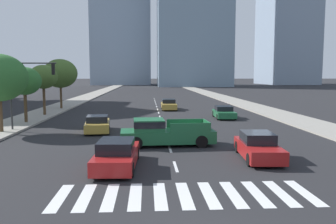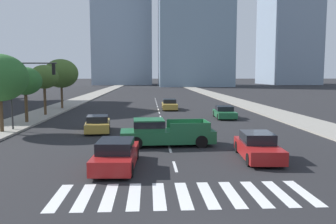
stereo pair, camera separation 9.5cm
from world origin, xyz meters
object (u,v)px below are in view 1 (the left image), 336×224
(street_tree_fourth, at_px, (60,74))
(sedan_gold_0, at_px, (169,105))
(sedan_green_4, at_px, (224,113))
(traffic_signal_far, at_px, (28,81))
(sedan_gold_1, at_px, (97,124))
(pickup_truck, at_px, (163,133))
(sedan_red_2, at_px, (258,147))
(street_tree_third, at_px, (43,77))
(street_tree_second, at_px, (24,81))
(sedan_red_3, at_px, (117,155))

(street_tree_fourth, bearing_deg, sedan_gold_0, -4.89)
(sedan_green_4, relative_size, traffic_signal_far, 0.78)
(sedan_gold_1, height_order, street_tree_fourth, street_tree_fourth)
(pickup_truck, xyz_separation_m, sedan_green_4, (6.84, 13.45, -0.25))
(sedan_gold_1, bearing_deg, street_tree_fourth, 15.50)
(sedan_red_2, bearing_deg, street_tree_fourth, -144.73)
(sedan_gold_0, height_order, street_tree_fourth, street_tree_fourth)
(sedan_gold_1, bearing_deg, pickup_truck, -145.00)
(sedan_gold_0, height_order, sedan_gold_1, sedan_gold_0)
(street_tree_third, bearing_deg, street_tree_second, -90.00)
(sedan_gold_0, distance_m, sedan_gold_1, 18.24)
(pickup_truck, distance_m, street_tree_third, 20.53)
(pickup_truck, xyz_separation_m, sedan_gold_1, (-4.80, 5.55, -0.22))
(sedan_red_3, xyz_separation_m, sedan_green_4, (9.26, 18.54, -0.06))
(street_tree_second, bearing_deg, sedan_gold_1, -35.51)
(sedan_red_3, height_order, sedan_green_4, sedan_red_3)
(street_tree_third, relative_size, street_tree_fourth, 0.85)
(sedan_gold_1, height_order, street_tree_third, street_tree_third)
(pickup_truck, bearing_deg, sedan_gold_0, -97.44)
(sedan_gold_1, bearing_deg, street_tree_second, 48.65)
(sedan_red_3, relative_size, street_tree_fourth, 0.77)
(pickup_truck, distance_m, street_tree_fourth, 26.81)
(sedan_red_2, bearing_deg, street_tree_third, -136.33)
(street_tree_third, bearing_deg, sedan_gold_1, -56.76)
(sedan_red_3, distance_m, sedan_green_4, 20.72)
(sedan_gold_1, xyz_separation_m, traffic_signal_far, (-5.38, 0.75, 3.32))
(sedan_gold_1, relative_size, sedan_green_4, 1.02)
(street_tree_fourth, bearing_deg, sedan_gold_1, -68.66)
(street_tree_second, height_order, street_tree_third, street_tree_third)
(pickup_truck, height_order, street_tree_fourth, street_tree_fourth)
(sedan_red_2, xyz_separation_m, traffic_signal_far, (-15.01, 10.01, 3.29))
(sedan_gold_0, height_order, traffic_signal_far, traffic_signal_far)
(sedan_gold_0, height_order, sedan_red_3, sedan_red_3)
(street_tree_third, bearing_deg, sedan_green_4, -8.91)
(sedan_green_4, relative_size, street_tree_third, 0.81)
(sedan_red_3, relative_size, street_tree_third, 0.90)
(sedan_red_3, bearing_deg, sedan_gold_1, 15.20)
(sedan_gold_0, relative_size, street_tree_fourth, 0.73)
(street_tree_second, bearing_deg, pickup_truck, -41.74)
(sedan_gold_0, xyz_separation_m, sedan_gold_1, (-6.59, -17.01, -0.02))
(sedan_red_2, distance_m, street_tree_fourth, 32.39)
(pickup_truck, height_order, sedan_red_3, pickup_truck)
(sedan_green_4, bearing_deg, sedan_gold_1, -53.27)
(sedan_gold_1, bearing_deg, sedan_gold_0, -27.01)
(sedan_green_4, height_order, street_tree_fourth, street_tree_fourth)
(sedan_red_2, relative_size, street_tree_fourth, 0.73)
(sedan_green_4, relative_size, street_tree_fourth, 0.69)
(traffic_signal_far, bearing_deg, sedan_red_2, -33.69)
(traffic_signal_far, xyz_separation_m, street_tree_fourth, (-1.73, 17.43, 0.64))
(street_tree_fourth, bearing_deg, sedan_green_4, -28.74)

